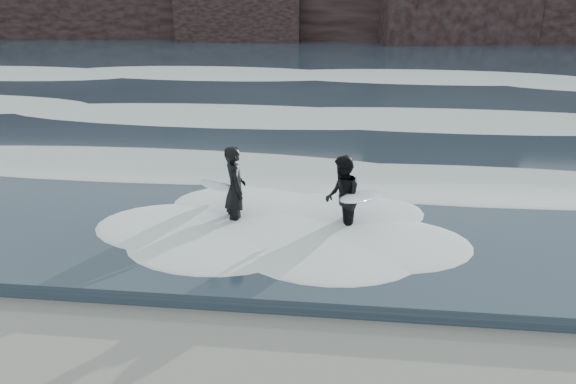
% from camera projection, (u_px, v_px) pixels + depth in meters
% --- Properties ---
extents(sea, '(90.00, 52.00, 0.30)m').
position_uv_depth(sea, '(331.00, 68.00, 33.60)').
color(sea, '#283543').
rests_on(sea, ground).
extents(foam_near, '(60.00, 3.20, 0.20)m').
position_uv_depth(foam_near, '(302.00, 176.00, 14.99)').
color(foam_near, white).
rests_on(foam_near, sea).
extents(foam_mid, '(60.00, 4.00, 0.24)m').
position_uv_depth(foam_mid, '(318.00, 114.00, 21.47)').
color(foam_mid, white).
rests_on(foam_mid, sea).
extents(foam_far, '(60.00, 4.80, 0.30)m').
position_uv_depth(foam_far, '(328.00, 74.00, 29.79)').
color(foam_far, white).
rests_on(foam_far, sea).
extents(surfer_left, '(1.10, 2.16, 1.98)m').
position_uv_depth(surfer_left, '(232.00, 189.00, 12.41)').
color(surfer_left, black).
rests_on(surfer_left, ground).
extents(surfer_right, '(1.47, 2.33, 1.86)m').
position_uv_depth(surfer_right, '(345.00, 198.00, 12.07)').
color(surfer_right, black).
rests_on(surfer_right, ground).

